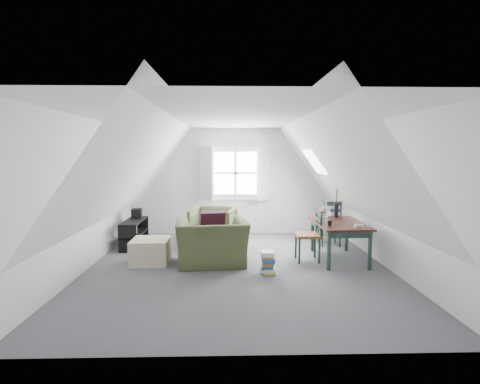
{
  "coord_description": "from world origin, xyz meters",
  "views": [
    {
      "loc": [
        -0.13,
        -6.12,
        1.91
      ],
      "look_at": [
        0.05,
        0.6,
        1.22
      ],
      "focal_mm": 28.0,
      "sensor_mm": 36.0,
      "label": 1
    }
  ],
  "objects_px": {
    "magazine_stack": "(268,262)",
    "dining_chair_near": "(310,234)",
    "armchair_far": "(213,246)",
    "dining_chair_far": "(330,222)",
    "ottoman": "(151,251)",
    "dining_table": "(339,227)",
    "media_shelf": "(134,235)",
    "armchair_near": "(212,264)"
  },
  "relations": [
    {
      "from": "armchair_far",
      "to": "dining_chair_far",
      "type": "bearing_deg",
      "value": 10.93
    },
    {
      "from": "armchair_far",
      "to": "dining_chair_near",
      "type": "xyz_separation_m",
      "value": [
        1.76,
        -1.14,
        0.48
      ]
    },
    {
      "from": "ottoman",
      "to": "dining_table",
      "type": "relative_size",
      "value": 0.47
    },
    {
      "from": "dining_table",
      "to": "dining_chair_near",
      "type": "distance_m",
      "value": 0.55
    },
    {
      "from": "dining_chair_far",
      "to": "magazine_stack",
      "type": "height_order",
      "value": "dining_chair_far"
    },
    {
      "from": "armchair_far",
      "to": "dining_chair_near",
      "type": "bearing_deg",
      "value": -21.45
    },
    {
      "from": "dining_table",
      "to": "magazine_stack",
      "type": "xyz_separation_m",
      "value": [
        -1.35,
        -0.74,
        -0.41
      ]
    },
    {
      "from": "armchair_near",
      "to": "magazine_stack",
      "type": "distance_m",
      "value": 1.07
    },
    {
      "from": "ottoman",
      "to": "dining_table",
      "type": "height_order",
      "value": "dining_table"
    },
    {
      "from": "dining_table",
      "to": "dining_chair_far",
      "type": "relative_size",
      "value": 1.45
    },
    {
      "from": "media_shelf",
      "to": "magazine_stack",
      "type": "distance_m",
      "value": 3.15
    },
    {
      "from": "dining_chair_far",
      "to": "dining_chair_near",
      "type": "height_order",
      "value": "dining_chair_far"
    },
    {
      "from": "armchair_far",
      "to": "media_shelf",
      "type": "height_order",
      "value": "media_shelf"
    },
    {
      "from": "dining_table",
      "to": "dining_chair_near",
      "type": "xyz_separation_m",
      "value": [
        -0.54,
        -0.05,
        -0.11
      ]
    },
    {
      "from": "ottoman",
      "to": "dining_chair_near",
      "type": "bearing_deg",
      "value": 1.19
    },
    {
      "from": "magazine_stack",
      "to": "ottoman",
      "type": "bearing_deg",
      "value": 162.4
    },
    {
      "from": "armchair_far",
      "to": "dining_table",
      "type": "distance_m",
      "value": 2.62
    },
    {
      "from": "armchair_near",
      "to": "dining_chair_far",
      "type": "bearing_deg",
      "value": -157.44
    },
    {
      "from": "armchair_far",
      "to": "magazine_stack",
      "type": "distance_m",
      "value": 2.07
    },
    {
      "from": "dining_chair_far",
      "to": "magazine_stack",
      "type": "xyz_separation_m",
      "value": [
        -1.47,
        -1.81,
        -0.31
      ]
    },
    {
      "from": "armchair_far",
      "to": "ottoman",
      "type": "distance_m",
      "value": 1.6
    },
    {
      "from": "armchair_near",
      "to": "ottoman",
      "type": "bearing_deg",
      "value": -10.72
    },
    {
      "from": "armchair_near",
      "to": "dining_chair_near",
      "type": "bearing_deg",
      "value": 179.62
    },
    {
      "from": "armchair_near",
      "to": "dining_table",
      "type": "height_order",
      "value": "dining_table"
    },
    {
      "from": "dining_table",
      "to": "dining_chair_far",
      "type": "bearing_deg",
      "value": 87.93
    },
    {
      "from": "magazine_stack",
      "to": "dining_chair_near",
      "type": "bearing_deg",
      "value": 40.27
    },
    {
      "from": "magazine_stack",
      "to": "dining_table",
      "type": "bearing_deg",
      "value": 28.71
    },
    {
      "from": "dining_chair_far",
      "to": "ottoman",
      "type": "bearing_deg",
      "value": 20.48
    },
    {
      "from": "dining_chair_far",
      "to": "magazine_stack",
      "type": "relative_size",
      "value": 2.65
    },
    {
      "from": "dining_table",
      "to": "dining_chair_far",
      "type": "distance_m",
      "value": 1.08
    },
    {
      "from": "dining_table",
      "to": "media_shelf",
      "type": "relative_size",
      "value": 1.29
    },
    {
      "from": "media_shelf",
      "to": "dining_chair_far",
      "type": "bearing_deg",
      "value": -3.32
    },
    {
      "from": "armchair_far",
      "to": "dining_chair_far",
      "type": "relative_size",
      "value": 0.93
    },
    {
      "from": "dining_chair_far",
      "to": "magazine_stack",
      "type": "bearing_deg",
      "value": 52.54
    },
    {
      "from": "dining_chair_far",
      "to": "armchair_near",
      "type": "bearing_deg",
      "value": 29.8
    },
    {
      "from": "ottoman",
      "to": "armchair_near",
      "type": "bearing_deg",
      "value": -5.19
    },
    {
      "from": "dining_chair_far",
      "to": "armchair_far",
      "type": "bearing_deg",
      "value": 1.19
    },
    {
      "from": "armchair_far",
      "to": "dining_table",
      "type": "relative_size",
      "value": 0.65
    },
    {
      "from": "ottoman",
      "to": "magazine_stack",
      "type": "xyz_separation_m",
      "value": [
        1.99,
        -0.63,
        -0.03
      ]
    },
    {
      "from": "dining_chair_far",
      "to": "media_shelf",
      "type": "distance_m",
      "value": 4.06
    },
    {
      "from": "ottoman",
      "to": "dining_table",
      "type": "xyz_separation_m",
      "value": [
        3.34,
        0.11,
        0.38
      ]
    },
    {
      "from": "dining_chair_near",
      "to": "ottoman",
      "type": "bearing_deg",
      "value": -88.7
    }
  ]
}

